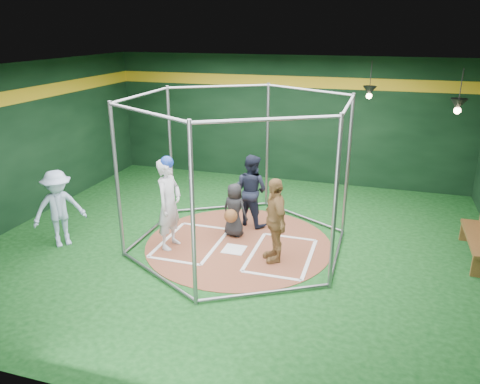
% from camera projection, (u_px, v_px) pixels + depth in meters
% --- Properties ---
extents(room_shell, '(10.10, 9.10, 3.53)m').
position_uv_depth(room_shell, '(239.00, 162.00, 9.03)').
color(room_shell, '#0D3911').
rests_on(room_shell, ground).
extents(clay_disc, '(3.80, 3.80, 0.01)m').
position_uv_depth(clay_disc, '(239.00, 244.00, 9.61)').
color(clay_disc, brown).
rests_on(clay_disc, ground).
extents(home_plate, '(0.43, 0.43, 0.01)m').
position_uv_depth(home_plate, '(234.00, 249.00, 9.34)').
color(home_plate, white).
rests_on(home_plate, clay_disc).
extents(batter_box_left, '(1.17, 1.77, 0.01)m').
position_uv_depth(batter_box_left, '(191.00, 242.00, 9.65)').
color(batter_box_left, white).
rests_on(batter_box_left, clay_disc).
extents(batter_box_right, '(1.17, 1.77, 0.01)m').
position_uv_depth(batter_box_right, '(281.00, 255.00, 9.12)').
color(batter_box_right, white).
rests_on(batter_box_right, clay_disc).
extents(batting_cage, '(4.05, 4.67, 3.00)m').
position_uv_depth(batting_cage, '(238.00, 174.00, 9.11)').
color(batting_cage, gray).
rests_on(batting_cage, ground).
extents(pendant_lamp_near, '(0.34, 0.34, 0.90)m').
position_uv_depth(pendant_lamp_near, '(369.00, 91.00, 11.32)').
color(pendant_lamp_near, black).
rests_on(pendant_lamp_near, room_shell).
extents(pendant_lamp_far, '(0.34, 0.34, 0.90)m').
position_uv_depth(pendant_lamp_far, '(458.00, 105.00, 9.37)').
color(pendant_lamp_far, black).
rests_on(pendant_lamp_far, room_shell).
extents(batter_figure, '(0.50, 0.71, 1.89)m').
position_uv_depth(batter_figure, '(169.00, 203.00, 9.18)').
color(batter_figure, silver).
rests_on(batter_figure, clay_disc).
extents(visitor_leopard, '(0.83, 1.02, 1.63)m').
position_uv_depth(visitor_leopard, '(275.00, 220.00, 8.69)').
color(visitor_leopard, tan).
rests_on(visitor_leopard, clay_disc).
extents(catcher_figure, '(0.63, 0.64, 1.15)m').
position_uv_depth(catcher_figure, '(234.00, 210.00, 9.79)').
color(catcher_figure, black).
rests_on(catcher_figure, clay_disc).
extents(umpire, '(0.95, 0.85, 1.61)m').
position_uv_depth(umpire, '(251.00, 190.00, 10.28)').
color(umpire, black).
rests_on(umpire, clay_disc).
extents(bystander_blue, '(1.12, 1.16, 1.58)m').
position_uv_depth(bystander_blue, '(59.00, 209.00, 9.32)').
color(bystander_blue, '#ABC0E2').
rests_on(bystander_blue, ground).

